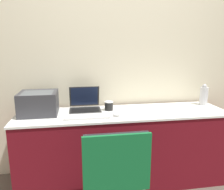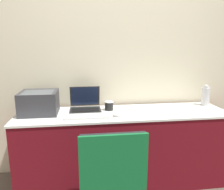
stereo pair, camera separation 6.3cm
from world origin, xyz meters
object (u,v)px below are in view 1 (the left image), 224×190
at_px(laptop_left, 85,105).
at_px(mouse, 116,115).
at_px(printer, 39,102).
at_px(external_keyboard, 87,117).
at_px(coffee_cup, 109,106).
at_px(chair, 115,169).
at_px(metal_pitcher, 204,95).

distance_m(laptop_left, mouse, 0.40).
relative_size(printer, external_keyboard, 0.86).
xyz_separation_m(coffee_cup, mouse, (0.04, -0.22, -0.03)).
xyz_separation_m(printer, coffee_cup, (0.72, 0.02, -0.07)).
xyz_separation_m(external_keyboard, chair, (0.17, -0.57, -0.23)).
bearing_deg(external_keyboard, mouse, -0.60).
distance_m(external_keyboard, chair, 0.64).
xyz_separation_m(laptop_left, mouse, (0.30, -0.27, -0.04)).
bearing_deg(laptop_left, metal_pitcher, 0.32).
height_order(mouse, chair, chair).
bearing_deg(chair, metal_pitcher, 34.76).
bearing_deg(laptop_left, printer, -171.85).
xyz_separation_m(coffee_cup, chair, (-0.07, -0.79, -0.27)).
bearing_deg(mouse, chair, -101.74).
distance_m(printer, mouse, 0.79).
distance_m(printer, chair, 1.05).
distance_m(laptop_left, external_keyboard, 0.27).
height_order(laptop_left, metal_pitcher, metal_pitcher).
relative_size(printer, mouse, 4.87).
bearing_deg(printer, metal_pitcher, 2.29).
height_order(printer, laptop_left, laptop_left).
height_order(printer, chair, printer).
xyz_separation_m(printer, external_keyboard, (0.47, -0.20, -0.11)).
relative_size(external_keyboard, mouse, 5.65).
bearing_deg(external_keyboard, coffee_cup, 41.95).
relative_size(metal_pitcher, chair, 0.28).
bearing_deg(chair, mouse, 78.26).
xyz_separation_m(external_keyboard, metal_pitcher, (1.38, 0.27, 0.10)).
distance_m(printer, laptop_left, 0.47).
bearing_deg(coffee_cup, chair, -95.42).
bearing_deg(coffee_cup, mouse, -79.33).
relative_size(coffee_cup, mouse, 1.27).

